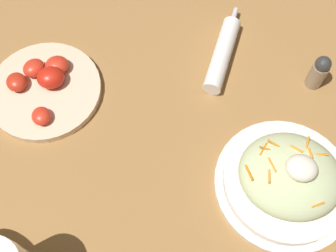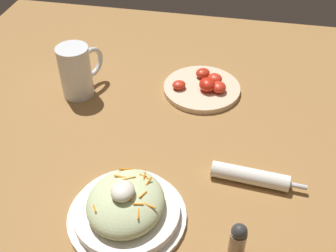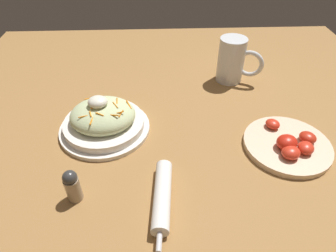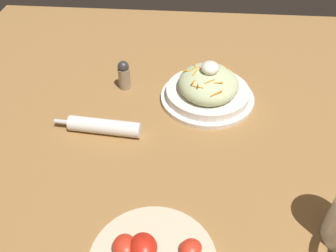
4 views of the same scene
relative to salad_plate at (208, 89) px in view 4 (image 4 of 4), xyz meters
The scene contains 4 objects.
ground_plane 0.20m from the salad_plate, ahead, with size 1.43×1.43×0.00m, color #9E703D.
salad_plate is the anchor object (origin of this frame).
napkin_roll 0.27m from the salad_plate, 58.29° to the right, with size 0.05×0.20×0.04m.
salt_shaker 0.22m from the salad_plate, 99.06° to the right, with size 0.03×0.03×0.08m.
Camera 4 is at (0.56, -0.01, 0.57)m, focal length 39.78 mm.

